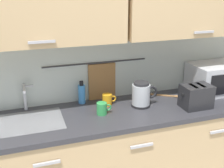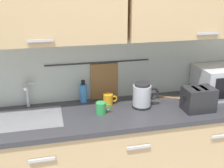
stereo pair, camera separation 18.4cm
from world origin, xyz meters
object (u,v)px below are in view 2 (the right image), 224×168
(electric_kettle, at_px, (142,96))
(dish_soap_bottle, at_px, (84,93))
(microwave, at_px, (222,81))
(mug_near_sink, at_px, (101,108))
(mug_by_kettle, at_px, (108,99))
(wooden_spoon, at_px, (172,98))
(toaster, at_px, (198,99))

(electric_kettle, relative_size, dish_soap_bottle, 1.16)
(microwave, distance_m, mug_near_sink, 1.15)
(mug_near_sink, bearing_deg, mug_by_kettle, 59.37)
(dish_soap_bottle, distance_m, wooden_spoon, 0.79)
(mug_near_sink, height_order, toaster, toaster)
(mug_near_sink, relative_size, wooden_spoon, 0.48)
(wooden_spoon, bearing_deg, electric_kettle, -160.42)
(toaster, distance_m, mug_by_kettle, 0.73)
(mug_by_kettle, bearing_deg, electric_kettle, -22.32)
(dish_soap_bottle, xyz_separation_m, wooden_spoon, (0.78, -0.10, -0.08))
(microwave, bearing_deg, mug_by_kettle, 178.74)
(toaster, distance_m, wooden_spoon, 0.31)
(microwave, xyz_separation_m, electric_kettle, (-0.78, -0.08, -0.03))
(electric_kettle, height_order, mug_by_kettle, electric_kettle)
(electric_kettle, xyz_separation_m, toaster, (0.42, -0.16, -0.01))
(electric_kettle, height_order, dish_soap_bottle, electric_kettle)
(toaster, bearing_deg, wooden_spoon, 108.75)
(electric_kettle, relative_size, mug_near_sink, 1.89)
(dish_soap_bottle, height_order, mug_by_kettle, dish_soap_bottle)
(microwave, distance_m, toaster, 0.45)
(mug_near_sink, height_order, mug_by_kettle, same)
(microwave, distance_m, electric_kettle, 0.79)
(electric_kettle, bearing_deg, microwave, 6.13)
(electric_kettle, distance_m, toaster, 0.45)
(microwave, relative_size, electric_kettle, 2.03)
(mug_near_sink, xyz_separation_m, toaster, (0.77, -0.11, 0.05))
(electric_kettle, xyz_separation_m, wooden_spoon, (0.32, 0.11, -0.10))
(toaster, relative_size, mug_by_kettle, 2.13)
(wooden_spoon, bearing_deg, toaster, -71.25)
(microwave, xyz_separation_m, dish_soap_bottle, (-1.24, 0.13, -0.05))
(toaster, bearing_deg, electric_kettle, 158.65)
(dish_soap_bottle, height_order, wooden_spoon, dish_soap_bottle)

